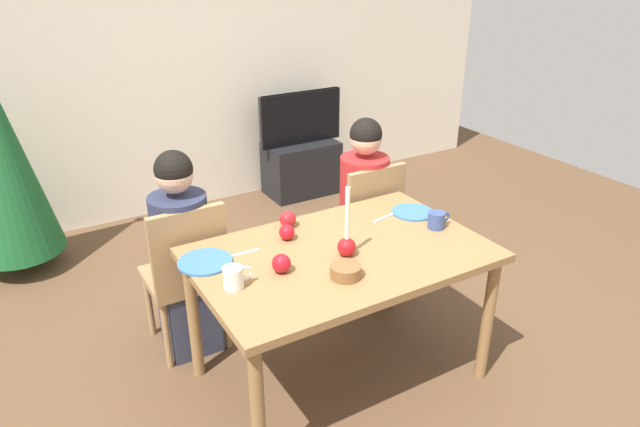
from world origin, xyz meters
name	(u,v)px	position (x,y,z in m)	size (l,w,h in m)	color
ground_plane	(339,374)	(0.00, 0.00, 0.00)	(7.68, 7.68, 0.00)	brown
back_wall	(167,55)	(0.00, 2.60, 1.30)	(6.40, 0.10, 2.60)	beige
dining_table	(341,266)	(0.00, 0.00, 0.67)	(1.40, 0.90, 0.75)	olive
chair_left	(187,270)	(-0.59, 0.61, 0.51)	(0.40, 0.40, 0.90)	#99754C
chair_right	(366,222)	(0.57, 0.61, 0.51)	(0.40, 0.40, 0.90)	#99754C
person_left_child	(184,258)	(-0.59, 0.64, 0.57)	(0.30, 0.30, 1.17)	#33384C
person_right_child	(363,212)	(0.57, 0.64, 0.57)	(0.30, 0.30, 1.17)	#33384C
tv_stand	(301,168)	(1.04, 2.30, 0.24)	(0.64, 0.40, 0.48)	black
tv	(301,118)	(1.04, 2.30, 0.71)	(0.79, 0.05, 0.46)	black
candle_centerpiece	(347,242)	(0.00, -0.05, 0.82)	(0.09, 0.09, 0.35)	red
plate_left	(205,262)	(-0.60, 0.22, 0.76)	(0.25, 0.25, 0.01)	teal
plate_right	(413,212)	(0.57, 0.17, 0.76)	(0.23, 0.23, 0.01)	teal
mug_left	(234,277)	(-0.57, -0.04, 0.80)	(0.13, 0.09, 0.10)	silver
mug_right	(437,220)	(0.56, -0.04, 0.79)	(0.13, 0.09, 0.09)	#33477F
fork_left	(242,254)	(-0.42, 0.21, 0.75)	(0.18, 0.01, 0.01)	silver
fork_right	(386,217)	(0.41, 0.19, 0.75)	(0.18, 0.01, 0.01)	silver
bowl_walnuts	(346,271)	(-0.11, -0.21, 0.78)	(0.14, 0.14, 0.06)	brown
apple_near_candle	(281,263)	(-0.33, -0.03, 0.79)	(0.09, 0.09, 0.09)	#AD131E
apple_by_left_plate	(287,232)	(-0.17, 0.24, 0.79)	(0.08, 0.08, 0.08)	red
apple_by_right_mug	(288,219)	(-0.10, 0.37, 0.79)	(0.09, 0.09, 0.09)	#AF1B21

